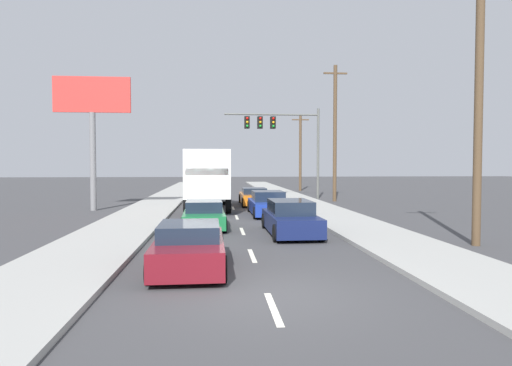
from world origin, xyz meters
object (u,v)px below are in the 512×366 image
Objects in this scene: utility_pole_mid at (335,132)px; roadside_billboard at (92,114)px; utility_pole_near at (479,100)px; car_maroon at (190,247)px; car_green at (204,215)px; car_blue at (268,204)px; car_navy at (290,219)px; box_truck at (207,176)px; utility_pole_far at (300,151)px; car_orange at (254,197)px; traffic_signal_mast at (276,130)px.

roadside_billboard is at bearing -161.89° from utility_pole_mid.
roadside_billboard is (-16.19, 13.30, 0.90)m from utility_pole_near.
car_maroon is 23.74m from utility_pole_mid.
roadside_billboard is (-6.85, 8.05, 5.28)m from car_green.
car_blue reaches higher than car_green.
car_maroon is 6.69m from car_navy.
box_truck is 2.07× the size of car_maroon.
car_maroon is 36.43m from utility_pole_far.
car_orange is 0.48× the size of utility_pole_near.
box_truck is 15.59m from car_maroon.
car_maroon is at bearing -67.17° from roadside_billboard.
utility_pole_mid is 1.27× the size of roadside_billboard.
car_navy is 18.80m from traffic_signal_mast.
utility_pole_near is (9.34, -5.25, 4.38)m from car_green.
car_orange is at bearing 15.39° from roadside_billboard.
car_green is at bearing 88.69° from car_maroon.
roadside_billboard reaches higher than car_orange.
car_orange is 0.45× the size of utility_pole_mid.
car_maroon is 12.93m from car_blue.
traffic_signal_mast is 0.75× the size of utility_pole_mid.
car_blue is 0.49× the size of utility_pole_near.
box_truck is at bearing -2.76° from roadside_billboard.
car_navy is at bearing -88.52° from car_orange.
car_blue is 12.33m from utility_pole_near.
car_orange is 17.75m from utility_pole_near.
car_orange is at bearing 79.92° from car_maroon.
car_navy is (3.45, -9.91, -1.45)m from box_truck.
utility_pole_mid is at bearing -89.99° from utility_pole_far.
car_maroon reaches higher than car_orange.
traffic_signal_mast is (5.35, 8.13, 3.51)m from box_truck.
utility_pole_far is (9.64, 34.95, 3.63)m from car_maroon.
car_orange is (3.12, 3.08, -1.52)m from box_truck.
car_blue is 23.60m from utility_pole_far.
car_green is 1.04× the size of car_maroon.
utility_pole_far is at bearing 68.82° from car_orange.
utility_pole_mid is (4.11, -2.46, -0.33)m from traffic_signal_mast.
car_maroon is at bearing -165.00° from utility_pole_near.
car_maroon is 0.90× the size of car_orange.
utility_pole_far is (9.46, 27.15, 3.66)m from car_green.
car_green is 5.73m from car_blue.
car_orange is at bearing 111.17° from utility_pole_near.
car_orange is at bearing -113.81° from traffic_signal_mast.
utility_pole_near is 0.94× the size of utility_pole_mid.
utility_pole_far reaches higher than car_maroon.
box_truck is 2.00× the size of car_green.
utility_pole_near is at bearing -90.38° from utility_pole_mid.
car_blue is 0.58× the size of roadside_billboard.
box_truck reaches higher than car_green.
roadside_billboard is at bearing 112.83° from car_maroon.
car_green is 11.58m from utility_pole_near.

